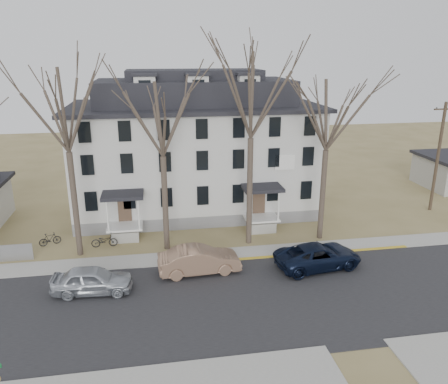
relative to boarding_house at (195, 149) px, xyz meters
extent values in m
plane|color=olive|center=(2.00, -17.95, -5.38)|extent=(120.00, 120.00, 0.00)
cube|color=#27272A|center=(2.00, -15.95, -5.38)|extent=(120.00, 10.00, 0.04)
cube|color=#A09F97|center=(2.00, -9.95, -5.38)|extent=(120.00, 2.00, 0.08)
cube|color=gold|center=(7.00, -10.85, -5.38)|extent=(14.00, 0.25, 0.06)
cube|color=slate|center=(0.00, 0.05, -4.88)|extent=(20.00, 10.00, 1.00)
cube|color=beige|center=(0.00, 0.05, -0.38)|extent=(20.00, 10.00, 8.00)
cube|color=black|center=(0.00, 0.05, 3.72)|extent=(20.80, 10.80, 0.30)
cube|color=black|center=(0.00, 0.05, 4.87)|extent=(16.00, 7.00, 2.00)
cube|color=black|center=(0.00, 0.05, 6.27)|extent=(11.00, 4.50, 0.80)
cube|color=white|center=(-6.00, -5.91, -4.38)|extent=(2.60, 2.00, 0.16)
cube|color=white|center=(4.50, -5.91, -4.38)|extent=(2.60, 2.00, 0.16)
cube|color=white|center=(6.50, -5.03, -0.18)|extent=(1.60, 0.08, 1.20)
cylinder|color=#473B31|center=(-9.00, -8.15, -1.74)|extent=(0.40, 0.40, 7.28)
cylinder|color=#473B31|center=(-3.00, -8.15, -2.00)|extent=(0.40, 0.40, 6.76)
cylinder|color=#473B31|center=(3.00, -8.15, -1.48)|extent=(0.40, 0.40, 7.80)
cylinder|color=#473B31|center=(8.50, -8.15, -2.00)|extent=(0.40, 0.40, 6.76)
cylinder|color=#3D3023|center=(20.50, -3.95, -0.63)|extent=(0.28, 0.28, 9.50)
cube|color=#3D3023|center=(20.50, -3.95, 3.52)|extent=(2.00, 0.12, 0.12)
imported|color=#A8ADB5|center=(-7.51, -13.53, -4.59)|extent=(4.75, 2.18, 1.58)
imported|color=#8A6850|center=(-1.10, -12.15, -4.53)|extent=(5.29, 2.13, 1.71)
imported|color=black|center=(6.60, -12.70, -4.59)|extent=(5.96, 3.37, 1.57)
imported|color=black|center=(-7.42, -7.24, -4.90)|extent=(1.84, 0.67, 0.96)
imported|color=black|center=(-11.35, -6.28, -4.92)|extent=(1.59, 0.97, 0.93)
camera|label=1|loc=(-3.67, -37.00, 8.12)|focal=35.00mm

